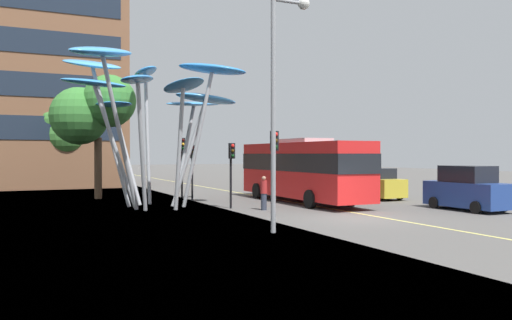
% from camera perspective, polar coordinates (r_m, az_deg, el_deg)
% --- Properties ---
extents(ground, '(120.00, 240.00, 0.10)m').
position_cam_1_polar(ground, '(22.70, 9.31, -6.60)').
color(ground, '#54514F').
extents(red_bus, '(2.85, 11.43, 3.71)m').
position_cam_1_polar(red_bus, '(30.33, 5.04, -0.84)').
color(red_bus, red).
rests_on(red_bus, ground).
extents(leaf_sculpture, '(9.86, 9.61, 8.24)m').
position_cam_1_polar(leaf_sculpture, '(28.04, -11.71, 7.68)').
color(leaf_sculpture, '#9EA0A5').
rests_on(leaf_sculpture, ground).
extents(traffic_light_kerb_near, '(0.28, 0.42, 3.75)m').
position_cam_1_polar(traffic_light_kerb_near, '(21.01, 1.98, 0.38)').
color(traffic_light_kerb_near, black).
rests_on(traffic_light_kerb_near, ground).
extents(traffic_light_kerb_far, '(0.28, 0.42, 3.38)m').
position_cam_1_polar(traffic_light_kerb_far, '(26.71, -2.71, -0.11)').
color(traffic_light_kerb_far, black).
rests_on(traffic_light_kerb_far, ground).
extents(traffic_light_island_mid, '(0.28, 0.42, 3.35)m').
position_cam_1_polar(traffic_light_island_mid, '(32.10, -6.98, -0.03)').
color(traffic_light_island_mid, black).
rests_on(traffic_light_island_mid, ground).
extents(traffic_light_opposite, '(0.28, 0.42, 3.85)m').
position_cam_1_polar(traffic_light_opposite, '(33.29, -8.11, 0.59)').
color(traffic_light_opposite, black).
rests_on(traffic_light_opposite, ground).
extents(car_parked_near, '(1.98, 4.34, 2.23)m').
position_cam_1_polar(car_parked_near, '(28.06, 22.25, -3.03)').
color(car_parked_near, navy).
rests_on(car_parked_near, ground).
extents(car_parked_mid, '(1.99, 4.09, 1.93)m').
position_cam_1_polar(car_parked_mid, '(33.48, 12.96, -2.62)').
color(car_parked_mid, gold).
rests_on(car_parked_mid, ground).
extents(car_parked_far, '(1.99, 4.43, 2.05)m').
position_cam_1_polar(car_parked_far, '(38.34, 6.92, -2.13)').
color(car_parked_far, navy).
rests_on(car_parked_far, ground).
extents(car_side_street, '(1.94, 4.43, 2.21)m').
position_cam_1_polar(car_side_street, '(43.65, 3.61, -1.69)').
color(car_side_street, black).
rests_on(car_side_street, ground).
extents(street_lamp, '(1.56, 0.44, 8.55)m').
position_cam_1_polar(street_lamp, '(18.80, 2.77, 8.42)').
color(street_lamp, gray).
rests_on(street_lamp, ground).
extents(tree_pavement_near, '(5.09, 4.38, 7.71)m').
position_cam_1_polar(tree_pavement_near, '(33.78, -17.70, 5.16)').
color(tree_pavement_near, brown).
rests_on(tree_pavement_near, ground).
extents(tree_pavement_far, '(5.33, 5.15, 6.98)m').
position_cam_1_polar(tree_pavement_far, '(45.76, -20.17, 3.12)').
color(tree_pavement_far, brown).
rests_on(tree_pavement_far, ground).
extents(pedestrian, '(0.34, 0.34, 1.71)m').
position_cam_1_polar(pedestrian, '(26.02, 0.87, -3.66)').
color(pedestrian, '#2D3342').
rests_on(pedestrian, ground).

